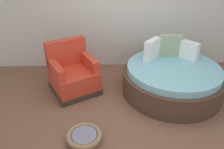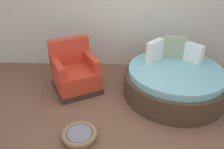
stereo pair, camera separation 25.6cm
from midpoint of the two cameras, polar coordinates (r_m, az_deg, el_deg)
ground_plane at (r=3.68m, az=6.00°, el=-11.89°), size 8.00×8.00×0.02m
back_wall at (r=4.93m, az=5.49°, el=16.51°), size 8.00×0.12×2.62m
round_daybed at (r=4.30m, az=17.15°, el=-1.67°), size 1.83×1.83×0.97m
red_armchair at (r=4.31m, az=-7.73°, el=0.34°), size 1.08×1.08×0.94m
pet_basket at (r=3.35m, az=-6.00°, el=-15.04°), size 0.51×0.51×0.13m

